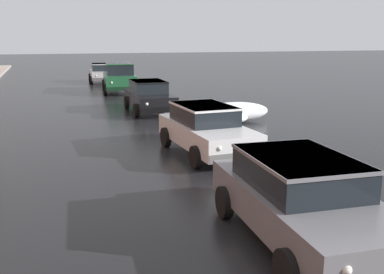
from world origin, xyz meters
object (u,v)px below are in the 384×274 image
(suv_green_parked_far_down_block, at_px, (119,76))
(sedan_black_parked_kerbside_mid, at_px, (149,96))
(sedan_grey_approaching_near_lane, at_px, (302,197))
(sedan_white_parked_kerbside_close, at_px, (206,128))
(sedan_silver_queued_behind_truck, at_px, (102,72))

(suv_green_parked_far_down_block, bearing_deg, sedan_black_parked_kerbside_mid, -89.74)
(sedan_grey_approaching_near_lane, height_order, sedan_white_parked_kerbside_close, same)
(sedan_white_parked_kerbside_close, relative_size, sedan_silver_queued_behind_truck, 1.05)
(sedan_white_parked_kerbside_close, bearing_deg, sedan_black_parked_kerbside_mid, 89.11)
(sedan_grey_approaching_near_lane, distance_m, sedan_silver_queued_behind_truck, 28.02)
(sedan_grey_approaching_near_lane, bearing_deg, sedan_white_parked_kerbside_close, 85.33)
(sedan_black_parked_kerbside_mid, relative_size, sedan_silver_queued_behind_truck, 1.05)
(sedan_silver_queued_behind_truck, bearing_deg, sedan_grey_approaching_near_lane, -90.74)
(sedan_white_parked_kerbside_close, height_order, suv_green_parked_far_down_block, suv_green_parked_far_down_block)
(sedan_black_parked_kerbside_mid, bearing_deg, sedan_white_parked_kerbside_close, -90.89)
(sedan_grey_approaching_near_lane, distance_m, sedan_white_parked_kerbside_close, 5.85)
(sedan_black_parked_kerbside_mid, bearing_deg, sedan_grey_approaching_near_lane, -92.52)
(sedan_grey_approaching_near_lane, bearing_deg, sedan_silver_queued_behind_truck, 89.26)
(sedan_black_parked_kerbside_mid, relative_size, suv_green_parked_far_down_block, 0.88)
(sedan_white_parked_kerbside_close, xyz_separation_m, sedan_black_parked_kerbside_mid, (0.12, 7.74, 0.00))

